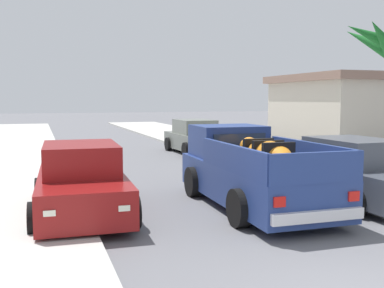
# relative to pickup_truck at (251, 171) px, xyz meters

# --- Properties ---
(sidewalk_right) EXTENTS (4.81, 60.00, 0.12)m
(sidewalk_right) POSITION_rel_pickup_truck_xyz_m (4.48, 6.56, -0.75)
(sidewalk_right) COLOR beige
(sidewalk_right) RESTS_ON ground
(curb_left) EXTENTS (0.16, 60.00, 0.10)m
(curb_left) POSITION_rel_pickup_truck_xyz_m (-5.11, 6.56, -0.76)
(curb_left) COLOR silver
(curb_left) RESTS_ON ground
(curb_right) EXTENTS (0.16, 60.00, 0.10)m
(curb_right) POSITION_rel_pickup_truck_xyz_m (3.48, 6.56, -0.76)
(curb_right) COLOR silver
(curb_right) RESTS_ON ground
(pickup_truck) EXTENTS (2.30, 5.25, 1.80)m
(pickup_truck) POSITION_rel_pickup_truck_xyz_m (0.00, 0.00, 0.00)
(pickup_truck) COLOR navy
(pickup_truck) RESTS_ON ground
(car_left_near) EXTENTS (2.08, 4.29, 1.54)m
(car_left_near) POSITION_rel_pickup_truck_xyz_m (2.21, 10.22, -0.10)
(car_left_near) COLOR slate
(car_left_near) RESTS_ON ground
(car_right_near) EXTENTS (2.17, 4.32, 1.54)m
(car_right_near) POSITION_rel_pickup_truck_xyz_m (-3.82, 0.38, -0.10)
(car_right_near) COLOR maroon
(car_right_near) RESTS_ON ground
(car_left_mid) EXTENTS (2.09, 4.29, 1.54)m
(car_left_mid) POSITION_rel_pickup_truck_xyz_m (2.53, -0.33, -0.10)
(car_left_mid) COLOR #474C56
(car_left_mid) RESTS_ON ground
(roadside_house) EXTENTS (9.38, 7.37, 3.80)m
(roadside_house) POSITION_rel_pickup_truck_xyz_m (12.92, 11.40, 1.11)
(roadside_house) COLOR beige
(roadside_house) RESTS_ON ground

